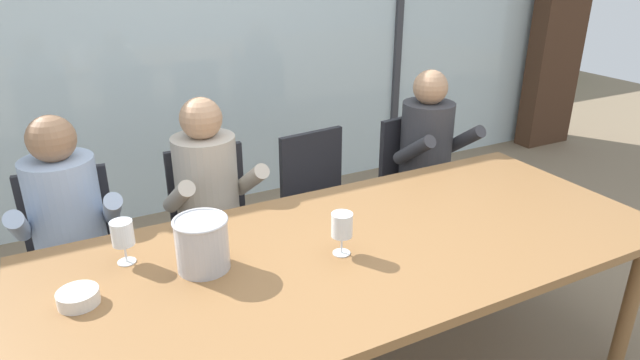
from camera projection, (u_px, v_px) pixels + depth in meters
The scene contains 17 objects.
ground at pixel (271, 282), 3.33m from camera, with size 14.00×14.00×0.00m, color #847056.
window_glass_panel at pixel (194, 36), 3.87m from camera, with size 7.78×0.03×2.60m, color silver.
window_mullion_right at pixel (398, 22), 4.60m from camera, with size 0.06×0.06×2.60m, color #38383D.
hillside_vineyard at pixel (121, 39), 6.96m from camera, with size 13.78×2.40×1.61m, color #386633.
curtain_heavy_drape at pixel (562, 14), 5.24m from camera, with size 0.56×0.20×2.60m, color #472D1E.
dining_table at pixel (359, 257), 2.24m from camera, with size 2.58×1.11×0.77m.
chair_near_curtain at pixel (72, 248), 2.66m from camera, with size 0.48×0.48×0.90m.
chair_left_of_center at pixel (213, 217), 2.97m from camera, with size 0.46×0.46×0.90m.
chair_center at pixel (321, 197), 3.22m from camera, with size 0.49×0.49×0.90m.
chair_right_of_center at pixel (415, 175), 3.52m from camera, with size 0.50×0.50×0.90m.
person_pale_blue_shirt at pixel (69, 230), 2.47m from camera, with size 0.46×0.61×1.22m.
person_beige_jumper at pixel (214, 200), 2.76m from camera, with size 0.49×0.63×1.22m.
person_charcoal_jacket at pixel (433, 156), 3.35m from camera, with size 0.47×0.61×1.22m.
ice_bucket_primary at pixel (202, 243), 2.01m from camera, with size 0.20×0.20×0.20m.
tasting_bowl at pixel (78, 297), 1.83m from camera, with size 0.14×0.14×0.05m, color silver.
wine_glass_by_left_taster at pixel (123, 235), 2.04m from camera, with size 0.08×0.08×0.17m.
wine_glass_near_bucket at pixel (342, 227), 2.10m from camera, with size 0.08×0.08×0.17m.
Camera 1 is at (-1.04, -1.64, 1.88)m, focal length 30.62 mm.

